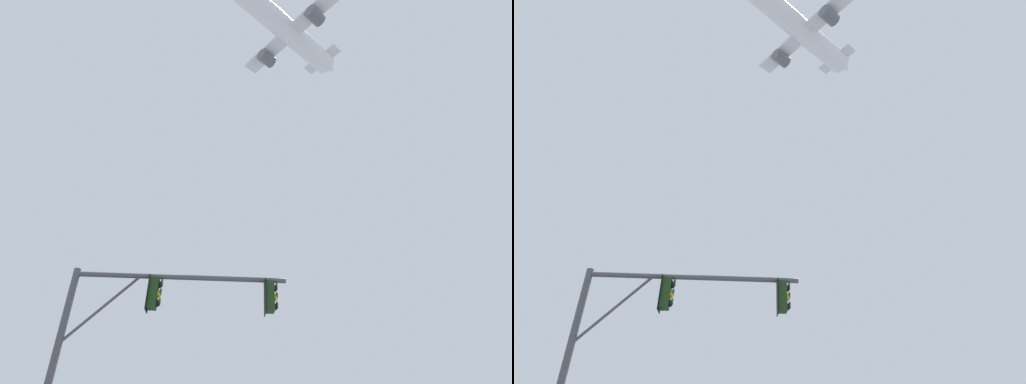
# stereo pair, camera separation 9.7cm
# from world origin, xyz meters

# --- Properties ---
(signal_pole_near) EXTENTS (6.28, 0.94, 6.07)m
(signal_pole_near) POSITION_xyz_m (-3.01, 7.25, 4.59)
(signal_pole_near) COLOR #4C4C51
(signal_pole_near) RESTS_ON ground
(airplane) EXTENTS (18.31, 17.69, 6.18)m
(airplane) POSITION_xyz_m (4.09, 32.82, 54.76)
(airplane) COLOR white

